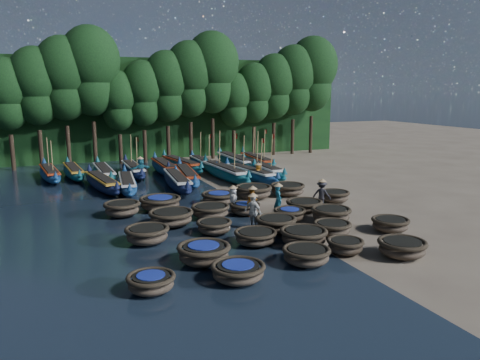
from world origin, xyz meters
name	(u,v)px	position (x,y,z in m)	size (l,w,h in m)	color
ground	(250,208)	(0.00, 0.00, 0.00)	(120.00, 120.00, 0.00)	#7B6D5A
foliage_wall	(158,109)	(0.00, 23.50, 5.00)	(40.00, 3.00, 10.00)	black
coracle_0	(151,282)	(-7.97, -9.38, 0.37)	(1.74, 1.74, 0.65)	brown
coracle_1	(238,271)	(-4.80, -9.68, 0.39)	(2.14, 2.14, 0.67)	brown
coracle_2	(306,255)	(-1.61, -9.19, 0.41)	(2.12, 2.12, 0.71)	brown
coracle_3	(345,246)	(0.58, -8.74, 0.37)	(1.84, 1.84, 0.64)	brown
coracle_4	(402,247)	(2.55, -10.02, 0.43)	(2.46, 2.46, 0.75)	brown
coracle_5	(204,253)	(-5.43, -7.56, 0.48)	(2.20, 2.20, 0.83)	brown
coracle_6	(256,237)	(-2.48, -6.15, 0.38)	(2.32, 2.32, 0.66)	brown
coracle_7	(304,236)	(-0.53, -7.11, 0.44)	(2.41, 2.41, 0.78)	brown
coracle_8	(332,228)	(1.47, -6.41, 0.40)	(1.85, 1.85, 0.70)	brown
coracle_9	(390,224)	(4.54, -6.93, 0.39)	(1.88, 1.88, 0.68)	brown
coracle_10	(147,234)	(-7.01, -4.10, 0.45)	(2.26, 2.26, 0.79)	brown
coracle_11	(214,226)	(-3.69, -3.91, 0.39)	(1.76, 1.76, 0.67)	brown
coracle_12	(276,224)	(-0.79, -4.87, 0.45)	(2.41, 2.41, 0.79)	brown
coracle_13	(290,214)	(0.83, -3.33, 0.39)	(2.02, 2.02, 0.68)	brown
coracle_14	(331,214)	(2.70, -4.47, 0.47)	(2.55, 2.55, 0.82)	brown
coracle_15	(171,217)	(-5.28, -1.74, 0.46)	(2.41, 2.41, 0.81)	brown
coracle_16	(210,211)	(-2.91, -1.13, 0.42)	(2.29, 2.29, 0.73)	brown
coracle_17	(245,208)	(-0.89, -1.22, 0.39)	(1.77, 1.77, 0.67)	brown
coracle_18	(304,206)	(2.44, -2.12, 0.41)	(2.30, 2.30, 0.72)	brown
coracle_19	(334,196)	(5.41, -0.74, 0.43)	(1.96, 1.96, 0.74)	brown
coracle_20	(122,208)	(-7.34, 1.09, 0.47)	(2.11, 2.11, 0.81)	brown
coracle_21	(160,203)	(-5.07, 1.57, 0.47)	(2.89, 2.89, 0.81)	brown
coracle_22	(219,198)	(-1.41, 1.59, 0.43)	(2.60, 2.60, 0.75)	brown
coracle_23	(253,191)	(1.18, 2.20, 0.48)	(2.65, 2.65, 0.85)	brown
coracle_24	(287,189)	(3.67, 2.17, 0.44)	(2.68, 2.68, 0.77)	brown
long_boat_2	(102,183)	(-7.54, 8.73, 0.52)	(2.40, 7.72, 1.37)	#101C3C
long_boat_3	(127,183)	(-5.95, 7.85, 0.50)	(2.11, 7.44, 1.32)	navy
long_boat_4	(177,181)	(-2.53, 7.19, 0.54)	(2.11, 8.10, 1.43)	#101C3C
long_boat_5	(187,176)	(-1.34, 8.86, 0.55)	(2.52, 8.21, 1.46)	navy
long_boat_6	(225,172)	(1.80, 8.99, 0.59)	(1.96, 8.78, 3.73)	#104B5D
long_boat_7	(250,174)	(3.46, 7.85, 0.54)	(2.33, 7.97, 3.41)	navy
long_boat_8	(262,170)	(5.04, 9.00, 0.57)	(1.68, 8.45, 3.59)	#104B5D
long_boat_9	(50,173)	(-10.87, 14.19, 0.51)	(2.06, 7.52, 3.21)	navy
long_boat_10	(73,171)	(-9.11, 14.42, 0.50)	(1.82, 7.40, 1.31)	#104B5D
long_boat_11	(104,173)	(-6.93, 12.77, 0.53)	(1.54, 7.90, 1.39)	#104B5D
long_boat_12	(133,170)	(-4.56, 13.33, 0.52)	(1.37, 7.76, 3.30)	#101C3C
long_boat_13	(164,167)	(-1.97, 13.29, 0.55)	(1.55, 8.14, 1.43)	navy
long_boat_14	(181,164)	(-0.26, 14.21, 0.56)	(2.57, 8.22, 1.46)	#104B5D
long_boat_15	(203,164)	(1.76, 14.19, 0.51)	(1.44, 7.56, 3.21)	navy
long_boat_16	(235,161)	(4.62, 13.74, 0.60)	(1.68, 8.96, 1.58)	#104B5D
long_boat_17	(257,161)	(6.64, 13.45, 0.56)	(2.01, 8.27, 3.52)	#104B5D
fisherman_0	(233,199)	(-1.35, -0.60, 0.84)	(0.65, 0.84, 1.73)	silver
fisherman_1	(278,199)	(0.70, -2.21, 0.99)	(0.52, 0.70, 2.00)	#19586A
fisherman_2	(253,201)	(-0.59, -1.61, 0.87)	(0.99, 0.92, 1.83)	#AF6317
fisherman_3	(322,194)	(3.93, -1.59, 0.88)	(1.22, 1.21, 1.89)	black
fisherman_4	(253,211)	(-1.63, -3.94, 0.96)	(0.84, 1.14, 2.00)	silver
fisherman_5	(141,169)	(-4.37, 10.99, 0.93)	(1.76, 0.96, 2.01)	#19586A
fisherman_6	(258,173)	(3.57, 6.61, 0.82)	(0.81, 0.87, 1.70)	#AF6317
tree_1	(7,93)	(-13.70, 20.00, 6.65)	(4.09, 4.09, 9.65)	black
tree_2	(36,85)	(-11.40, 20.00, 7.32)	(4.51, 4.51, 10.63)	black
tree_3	(64,77)	(-9.10, 20.00, 8.00)	(4.92, 4.92, 11.60)	black
tree_4	(90,70)	(-6.80, 20.00, 8.67)	(5.34, 5.34, 12.58)	black
tree_5	(118,100)	(-4.50, 20.00, 5.97)	(3.68, 3.68, 8.68)	black
tree_6	(143,93)	(-2.20, 20.00, 6.65)	(4.09, 4.09, 9.65)	black
tree_7	(167,85)	(0.10, 20.00, 7.32)	(4.51, 4.51, 10.63)	black
tree_8	(190,78)	(2.40, 20.00, 8.00)	(4.92, 4.92, 11.60)	black
tree_9	(212,72)	(4.70, 20.00, 8.67)	(5.34, 5.34, 12.58)	black
tree_10	(234,99)	(7.00, 20.00, 5.97)	(3.68, 3.68, 8.68)	black
tree_11	(254,92)	(9.30, 20.00, 6.65)	(4.09, 4.09, 9.65)	black
tree_12	(274,86)	(11.60, 20.00, 7.32)	(4.51, 4.51, 10.63)	black
tree_13	(294,79)	(13.90, 20.00, 8.00)	(4.92, 4.92, 11.60)	black
tree_14	(313,73)	(16.20, 20.00, 8.67)	(5.34, 5.34, 12.58)	black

